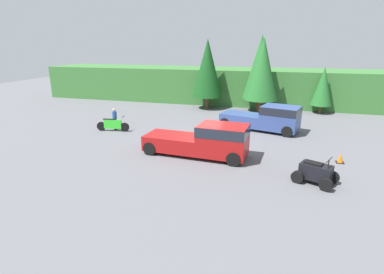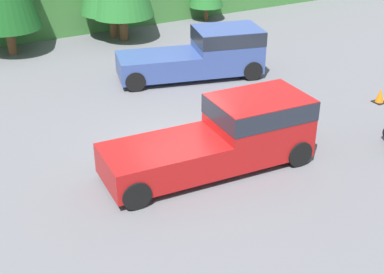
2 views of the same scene
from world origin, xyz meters
name	(u,v)px [view 1 (image 1 of 2)]	position (x,y,z in m)	size (l,w,h in m)	color
ground_plane	(201,147)	(0.00, 0.00, 0.00)	(80.00, 80.00, 0.00)	#5B5B60
hillside_backdrop	(237,86)	(0.00, 16.00, 1.82)	(44.00, 6.00, 3.64)	#387033
tree_left	(207,68)	(-2.36, 11.70, 3.95)	(2.95, 2.95, 6.71)	brown
tree_mid_left	(261,67)	(2.64, 11.84, 4.14)	(3.10, 3.10, 7.05)	brown
tree_mid_right	(262,69)	(2.86, 11.14, 4.00)	(2.99, 2.99, 6.80)	brown
tree_right	(323,86)	(8.26, 12.40, 2.50)	(1.87, 1.87, 4.25)	brown
pickup_truck_red	(206,140)	(0.69, -1.48, 1.00)	(6.05, 2.42, 1.92)	maroon
pickup_truck_second	(268,117)	(3.79, 5.00, 1.00)	(6.02, 3.39, 1.92)	#334784
dirt_bike	(113,125)	(-7.14, 1.72, 0.47)	(2.45, 0.66, 1.13)	black
quad_atv	(315,173)	(6.31, -3.48, 0.50)	(2.16, 1.83, 1.28)	black
rider_person	(115,118)	(-7.21, 2.16, 0.88)	(0.43, 0.43, 1.62)	black
traffic_cone	(340,158)	(7.90, -0.43, 0.25)	(0.42, 0.42, 0.55)	black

